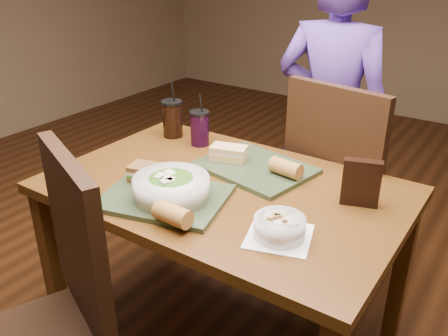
{
  "coord_description": "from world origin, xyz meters",
  "views": [
    {
      "loc": [
        0.88,
        -1.29,
        1.55
      ],
      "look_at": [
        0.0,
        0.0,
        0.82
      ],
      "focal_mm": 38.0,
      "sensor_mm": 36.0,
      "label": 1
    }
  ],
  "objects_px": {
    "baguette_far": "(286,168)",
    "sandwich_far": "(229,153)",
    "soup_bowl": "(279,227)",
    "chip_bag": "(361,183)",
    "diner": "(330,119)",
    "cup_cola": "(172,119)",
    "chair_near": "(56,312)",
    "tray_near": "(165,197)",
    "baguette_near": "(173,214)",
    "tray_far": "(255,168)",
    "cup_berry": "(200,128)",
    "sandwich_near": "(147,173)",
    "chair_far": "(338,183)",
    "dining_table": "(224,206)",
    "salad_bowl": "(171,186)"
  },
  "relations": [
    {
      "from": "baguette_far",
      "to": "sandwich_far",
      "type": "bearing_deg",
      "value": 179.5
    },
    {
      "from": "soup_bowl",
      "to": "chip_bag",
      "type": "xyz_separation_m",
      "value": [
        0.13,
        0.33,
        0.05
      ]
    },
    {
      "from": "soup_bowl",
      "to": "sandwich_far",
      "type": "xyz_separation_m",
      "value": [
        -0.43,
        0.36,
        0.01
      ]
    },
    {
      "from": "diner",
      "to": "cup_cola",
      "type": "height_order",
      "value": "diner"
    },
    {
      "from": "chair_near",
      "to": "soup_bowl",
      "type": "bearing_deg",
      "value": 46.09
    },
    {
      "from": "cup_cola",
      "to": "sandwich_far",
      "type": "bearing_deg",
      "value": -16.01
    },
    {
      "from": "tray_near",
      "to": "baguette_near",
      "type": "bearing_deg",
      "value": -41.05
    },
    {
      "from": "tray_far",
      "to": "cup_cola",
      "type": "relative_size",
      "value": 1.6
    },
    {
      "from": "baguette_near",
      "to": "cup_berry",
      "type": "bearing_deg",
      "value": 120.07
    },
    {
      "from": "sandwich_near",
      "to": "cup_cola",
      "type": "relative_size",
      "value": 0.55
    },
    {
      "from": "chair_near",
      "to": "cup_berry",
      "type": "height_order",
      "value": "chair_near"
    },
    {
      "from": "chair_far",
      "to": "baguette_near",
      "type": "height_order",
      "value": "chair_far"
    },
    {
      "from": "sandwich_far",
      "to": "baguette_far",
      "type": "relative_size",
      "value": 1.3
    },
    {
      "from": "sandwich_far",
      "to": "baguette_near",
      "type": "xyz_separation_m",
      "value": [
        0.13,
        -0.51,
        0.0
      ]
    },
    {
      "from": "tray_far",
      "to": "soup_bowl",
      "type": "height_order",
      "value": "soup_bowl"
    },
    {
      "from": "baguette_far",
      "to": "chip_bag",
      "type": "relative_size",
      "value": 0.74
    },
    {
      "from": "dining_table",
      "to": "diner",
      "type": "distance_m",
      "value": 0.85
    },
    {
      "from": "diner",
      "to": "cup_cola",
      "type": "xyz_separation_m",
      "value": [
        -0.55,
        -0.55,
        0.05
      ]
    },
    {
      "from": "dining_table",
      "to": "chip_bag",
      "type": "xyz_separation_m",
      "value": [
        0.46,
        0.14,
        0.17
      ]
    },
    {
      "from": "chair_near",
      "to": "cup_cola",
      "type": "relative_size",
      "value": 3.96
    },
    {
      "from": "baguette_far",
      "to": "cup_cola",
      "type": "distance_m",
      "value": 0.66
    },
    {
      "from": "chair_near",
      "to": "sandwich_near",
      "type": "xyz_separation_m",
      "value": [
        -0.1,
        0.52,
        0.22
      ]
    },
    {
      "from": "diner",
      "to": "sandwich_far",
      "type": "height_order",
      "value": "diner"
    },
    {
      "from": "sandwich_far",
      "to": "cup_cola",
      "type": "distance_m",
      "value": 0.4
    },
    {
      "from": "chair_far",
      "to": "cup_cola",
      "type": "relative_size",
      "value": 4.04
    },
    {
      "from": "dining_table",
      "to": "salad_bowl",
      "type": "xyz_separation_m",
      "value": [
        -0.08,
        -0.21,
        0.15
      ]
    },
    {
      "from": "chair_near",
      "to": "baguette_far",
      "type": "xyz_separation_m",
      "value": [
        0.3,
        0.85,
        0.22
      ]
    },
    {
      "from": "baguette_near",
      "to": "cup_cola",
      "type": "distance_m",
      "value": 0.81
    },
    {
      "from": "sandwich_far",
      "to": "cup_cola",
      "type": "xyz_separation_m",
      "value": [
        -0.39,
        0.11,
        0.04
      ]
    },
    {
      "from": "cup_cola",
      "to": "salad_bowl",
      "type": "bearing_deg",
      "value": -50.47
    },
    {
      "from": "dining_table",
      "to": "chair_near",
      "type": "distance_m",
      "value": 0.7
    },
    {
      "from": "sandwich_near",
      "to": "cup_cola",
      "type": "distance_m",
      "value": 0.5
    },
    {
      "from": "cup_berry",
      "to": "sandwich_far",
      "type": "bearing_deg",
      "value": -24.12
    },
    {
      "from": "sandwich_near",
      "to": "diner",
      "type": "bearing_deg",
      "value": 73.05
    },
    {
      "from": "sandwich_near",
      "to": "cup_berry",
      "type": "relative_size",
      "value": 0.6
    },
    {
      "from": "dining_table",
      "to": "tray_near",
      "type": "bearing_deg",
      "value": -117.14
    },
    {
      "from": "chair_far",
      "to": "salad_bowl",
      "type": "bearing_deg",
      "value": -111.81
    },
    {
      "from": "tray_near",
      "to": "cup_cola",
      "type": "relative_size",
      "value": 1.6
    },
    {
      "from": "baguette_far",
      "to": "chip_bag",
      "type": "xyz_separation_m",
      "value": [
        0.3,
        -0.03,
        0.03
      ]
    },
    {
      "from": "chair_near",
      "to": "chip_bag",
      "type": "height_order",
      "value": "chair_near"
    },
    {
      "from": "diner",
      "to": "chip_bag",
      "type": "bearing_deg",
      "value": 115.02
    },
    {
      "from": "sandwich_near",
      "to": "chip_bag",
      "type": "bearing_deg",
      "value": 22.93
    },
    {
      "from": "tray_near",
      "to": "tray_far",
      "type": "relative_size",
      "value": 1.0
    },
    {
      "from": "sandwich_near",
      "to": "baguette_far",
      "type": "bearing_deg",
      "value": 38.85
    },
    {
      "from": "soup_bowl",
      "to": "sandwich_near",
      "type": "bearing_deg",
      "value": 176.27
    },
    {
      "from": "soup_bowl",
      "to": "baguette_far",
      "type": "xyz_separation_m",
      "value": [
        -0.17,
        0.36,
        0.01
      ]
    },
    {
      "from": "baguette_near",
      "to": "chip_bag",
      "type": "xyz_separation_m",
      "value": [
        0.43,
        0.47,
        0.03
      ]
    },
    {
      "from": "chair_near",
      "to": "soup_bowl",
      "type": "height_order",
      "value": "chair_near"
    },
    {
      "from": "salad_bowl",
      "to": "cup_cola",
      "type": "distance_m",
      "value": 0.64
    },
    {
      "from": "cup_berry",
      "to": "chip_bag",
      "type": "relative_size",
      "value": 1.44
    }
  ]
}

